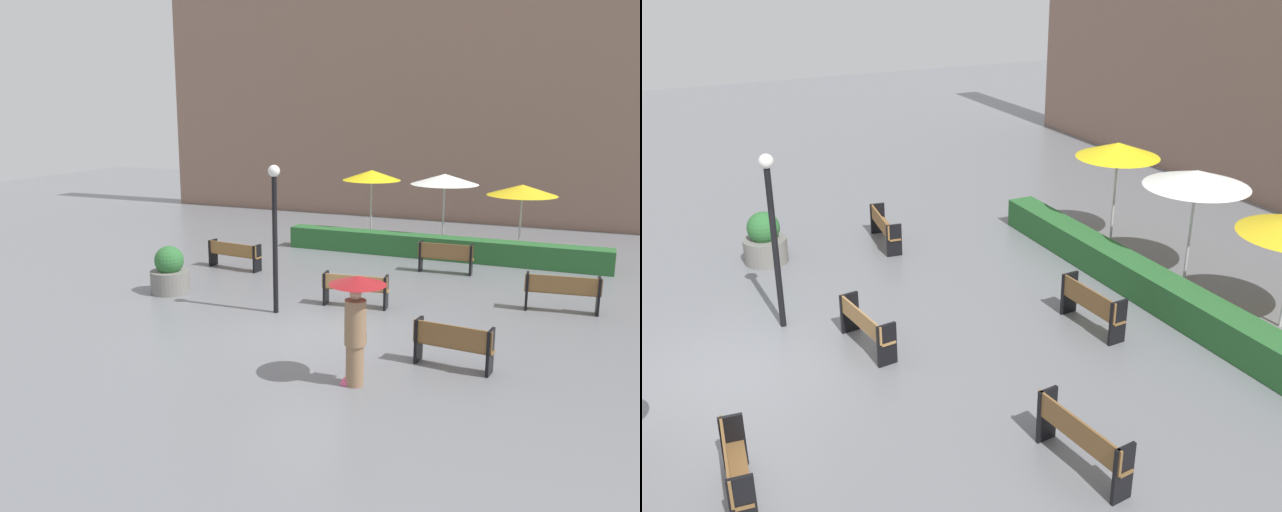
# 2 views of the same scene
# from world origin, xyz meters

# --- Properties ---
(ground_plane) EXTENTS (60.00, 60.00, 0.00)m
(ground_plane) POSITION_xyz_m (0.00, 0.00, 0.00)
(ground_plane) COLOR slate
(bench_far_left) EXTENTS (1.80, 0.58, 0.81)m
(bench_far_left) POSITION_xyz_m (-4.52, 4.55, 0.48)
(bench_far_left) COLOR olive
(bench_far_left) RESTS_ON ground
(bench_near_right) EXTENTS (1.53, 0.49, 0.87)m
(bench_near_right) POSITION_xyz_m (3.26, -0.61, 0.51)
(bench_near_right) COLOR brown
(bench_near_right) RESTS_ON ground
(bench_back_row) EXTENTS (1.61, 0.47, 0.90)m
(bench_back_row) POSITION_xyz_m (1.44, 6.57, 0.52)
(bench_back_row) COLOR brown
(bench_back_row) RESTS_ON ground
(bench_mid_center) EXTENTS (1.66, 0.57, 0.82)m
(bench_mid_center) POSITION_xyz_m (0.19, 2.36, 0.49)
(bench_mid_center) COLOR #9E7242
(bench_mid_center) RESTS_ON ground
(bench_far_right) EXTENTS (1.75, 0.53, 0.91)m
(bench_far_right) POSITION_xyz_m (4.87, 3.91, 0.54)
(bench_far_right) COLOR brown
(bench_far_right) RESTS_ON ground
(planter_pot) EXTENTS (1.02, 1.02, 1.25)m
(planter_pot) POSITION_xyz_m (-4.74, 1.63, 0.54)
(planter_pot) COLOR slate
(planter_pot) RESTS_ON ground
(lamp_post) EXTENTS (0.28, 0.28, 3.52)m
(lamp_post) POSITION_xyz_m (-1.38, 1.18, 2.19)
(lamp_post) COLOR black
(lamp_post) RESTS_ON ground
(patio_umbrella_yellow) EXTENTS (2.03, 2.03, 2.62)m
(patio_umbrella_yellow) POSITION_xyz_m (-1.96, 9.67, 2.44)
(patio_umbrella_yellow) COLOR silver
(patio_umbrella_yellow) RESTS_ON ground
(patio_umbrella_white) EXTENTS (2.27, 2.27, 2.58)m
(patio_umbrella_white) POSITION_xyz_m (0.58, 9.79, 2.40)
(patio_umbrella_white) COLOR silver
(patio_umbrella_white) RESTS_ON ground
(hedge_strip) EXTENTS (10.36, 0.70, 0.71)m
(hedge_strip) POSITION_xyz_m (0.85, 8.40, 0.36)
(hedge_strip) COLOR #28602D
(hedge_strip) RESTS_ON ground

